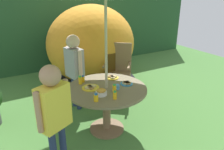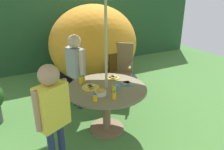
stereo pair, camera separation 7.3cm
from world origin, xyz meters
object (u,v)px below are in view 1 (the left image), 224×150
(plate_front_edge, at_px, (113,77))
(juice_bottle_near_right, at_px, (80,80))
(cup_near, at_px, (118,87))
(juice_bottle_far_right, at_px, (96,98))
(snack_bowl, at_px, (101,92))
(juice_bottle_center_front, at_px, (114,88))
(dome_tent, at_px, (92,45))
(child_in_grey_shirt, at_px, (74,63))
(juice_bottle_near_left, at_px, (115,95))
(wooden_chair, at_px, (118,68))
(plate_far_left, at_px, (127,83))
(child_in_yellow_shirt, at_px, (54,107))
(garden_table, at_px, (107,98))
(plate_center_back, at_px, (90,87))
(juice_bottle_mid_left, at_px, (83,79))

(plate_front_edge, height_order, juice_bottle_near_right, juice_bottle_near_right)
(cup_near, bearing_deg, juice_bottle_far_right, -158.23)
(snack_bowl, height_order, juice_bottle_center_front, juice_bottle_center_front)
(dome_tent, xyz_separation_m, juice_bottle_near_right, (-0.91, -1.58, -0.10))
(child_in_grey_shirt, xyz_separation_m, juice_bottle_near_right, (-0.12, -0.55, -0.09))
(plate_front_edge, distance_m, juice_bottle_near_left, 0.70)
(cup_near, bearing_deg, dome_tent, 75.20)
(wooden_chair, bearing_deg, plate_far_left, -74.76)
(cup_near, bearing_deg, wooden_chair, 58.50)
(child_in_yellow_shirt, xyz_separation_m, plate_far_left, (1.17, 0.38, -0.12))
(child_in_grey_shirt, bearing_deg, wooden_chair, 82.54)
(garden_table, height_order, cup_near, cup_near)
(snack_bowl, bearing_deg, cup_near, 9.17)
(garden_table, xyz_separation_m, wooden_chair, (0.73, 0.90, 0.06))
(child_in_grey_shirt, height_order, cup_near, child_in_grey_shirt)
(plate_far_left, relative_size, plate_front_edge, 0.97)
(wooden_chair, relative_size, plate_front_edge, 5.67)
(juice_bottle_near_left, bearing_deg, dome_tent, 72.45)
(dome_tent, xyz_separation_m, plate_front_edge, (-0.39, -1.62, -0.14))
(snack_bowl, xyz_separation_m, plate_center_back, (-0.04, 0.26, -0.03))
(garden_table, relative_size, child_in_yellow_shirt, 0.88)
(garden_table, relative_size, cup_near, 15.69)
(dome_tent, bearing_deg, juice_bottle_near_right, -132.25)
(dome_tent, xyz_separation_m, child_in_yellow_shirt, (-1.49, -2.30, -0.02))
(child_in_yellow_shirt, height_order, plate_front_edge, child_in_yellow_shirt)
(plate_center_back, xyz_separation_m, juice_bottle_far_right, (-0.10, -0.38, 0.04))
(wooden_chair, bearing_deg, garden_table, -90.00)
(plate_center_back, relative_size, juice_bottle_far_right, 2.32)
(dome_tent, distance_m, plate_far_left, 1.95)
(child_in_yellow_shirt, xyz_separation_m, juice_bottle_near_left, (0.78, 0.06, -0.08))
(plate_far_left, bearing_deg, garden_table, 173.54)
(juice_bottle_near_right, bearing_deg, garden_table, -49.01)
(plate_far_left, bearing_deg, wooden_chair, 65.96)
(child_in_grey_shirt, relative_size, child_in_yellow_shirt, 1.01)
(plate_front_edge, bearing_deg, child_in_grey_shirt, 124.24)
(garden_table, relative_size, child_in_grey_shirt, 0.87)
(plate_far_left, distance_m, plate_front_edge, 0.31)
(child_in_grey_shirt, bearing_deg, snack_bowl, -10.92)
(juice_bottle_far_right, bearing_deg, child_in_grey_shirt, 82.55)
(plate_front_edge, height_order, juice_bottle_far_right, juice_bottle_far_right)
(child_in_grey_shirt, relative_size, plate_far_left, 7.26)
(garden_table, height_order, juice_bottle_near_left, juice_bottle_near_left)
(plate_front_edge, bearing_deg, juice_bottle_center_front, -116.84)
(dome_tent, height_order, juice_bottle_near_right, dome_tent)
(plate_center_back, distance_m, juice_bottle_center_front, 0.36)
(wooden_chair, height_order, dome_tent, dome_tent)
(plate_front_edge, xyz_separation_m, juice_bottle_near_left, (-0.32, -0.62, 0.04))
(juice_bottle_near_left, height_order, cup_near, juice_bottle_near_left)
(plate_far_left, height_order, juice_bottle_mid_left, juice_bottle_mid_left)
(child_in_yellow_shirt, xyz_separation_m, plate_front_edge, (1.10, 0.68, -0.12))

